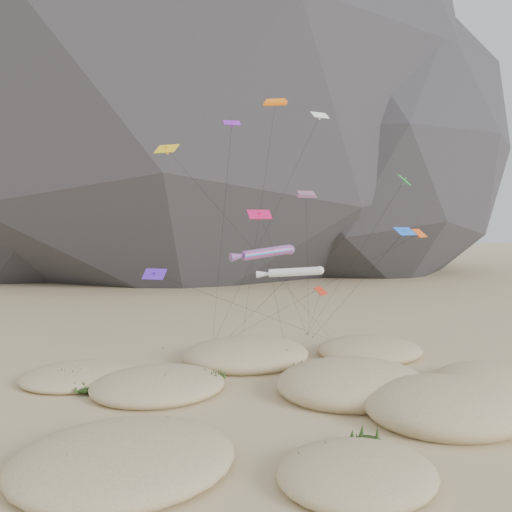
# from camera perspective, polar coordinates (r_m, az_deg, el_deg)

# --- Properties ---
(ground) EXTENTS (500.00, 500.00, 0.00)m
(ground) POSITION_cam_1_polar(r_m,az_deg,el_deg) (44.72, 7.39, -16.95)
(ground) COLOR #CCB789
(ground) RESTS_ON ground
(rock_headland) EXTENTS (226.37, 148.64, 177.50)m
(rock_headland) POSITION_cam_1_polar(r_m,az_deg,el_deg) (168.68, -6.77, 23.75)
(rock_headland) COLOR black
(rock_headland) RESTS_ON ground
(dunes) EXTENTS (49.96, 37.70, 3.94)m
(dunes) POSITION_cam_1_polar(r_m,az_deg,el_deg) (47.60, 4.87, -14.68)
(dunes) COLOR #CCB789
(dunes) RESTS_ON ground
(dune_grass) EXTENTS (41.71, 27.10, 1.53)m
(dune_grass) POSITION_cam_1_polar(r_m,az_deg,el_deg) (47.21, 4.70, -14.66)
(dune_grass) COLOR black
(dune_grass) RESTS_ON ground
(kite_stakes) EXTENTS (22.26, 4.12, 0.30)m
(kite_stakes) POSITION_cam_1_polar(r_m,az_deg,el_deg) (66.37, 0.11, -9.72)
(kite_stakes) COLOR #3F2D1E
(kite_stakes) RESTS_ON ground
(rainbow_tube_kite) EXTENTS (9.13, 9.92, 13.41)m
(rainbow_tube_kite) POSITION_cam_1_polar(r_m,az_deg,el_deg) (53.11, 1.01, 0.36)
(rainbow_tube_kite) COLOR #F4194D
(rainbow_tube_kite) RESTS_ON ground
(white_tube_kite) EXTENTS (6.93, 18.07, 11.78)m
(white_tube_kite) POSITION_cam_1_polar(r_m,az_deg,el_deg) (47.10, 4.05, -1.88)
(white_tube_kite) COLOR silver
(white_tube_kite) RESTS_ON ground
(orange_parafoil) EXTENTS (2.76, 11.82, 29.38)m
(orange_parafoil) POSITION_cam_1_polar(r_m,az_deg,el_deg) (57.08, 2.17, 16.74)
(orange_parafoil) COLOR orange
(orange_parafoil) RESTS_ON ground
(multi_parafoil) EXTENTS (5.77, 11.47, 19.35)m
(multi_parafoil) POSITION_cam_1_polar(r_m,az_deg,el_deg) (56.54, 5.75, 6.77)
(multi_parafoil) COLOR #FF1A20
(multi_parafoil) RESTS_ON ground
(delta_kites) EXTENTS (31.98, 21.19, 28.84)m
(delta_kites) POSITION_cam_1_polar(r_m,az_deg,el_deg) (53.63, 5.92, 5.75)
(delta_kites) COLOR yellow
(delta_kites) RESTS_ON ground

